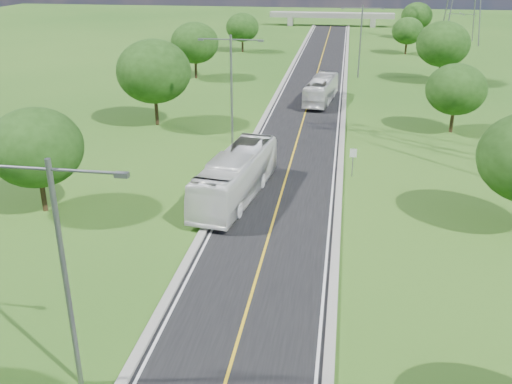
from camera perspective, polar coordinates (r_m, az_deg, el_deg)
ground at (r=67.79m, az=5.14°, el=8.50°), size 260.00×260.00×0.00m
road at (r=73.60m, az=5.49°, el=9.66°), size 8.00×150.00×0.06m
curb_left at (r=73.95m, az=2.16°, el=9.87°), size 0.50×150.00×0.22m
curb_right at (r=73.47m, az=8.84°, el=9.53°), size 0.50×150.00×0.22m
speed_limit_sign at (r=46.11m, az=9.68°, el=3.40°), size 0.55×0.09×2.40m
overpass at (r=146.33m, az=7.56°, el=17.06°), size 30.00×3.00×3.20m
streetlight_near_left at (r=22.99m, az=-18.78°, el=-6.40°), size 5.90×0.25×10.00m
streetlight_mid_left at (r=52.70m, az=-2.48°, el=11.05°), size 5.90×0.25×10.00m
streetlight_far_right at (r=84.28m, az=10.43°, el=15.16°), size 5.90×0.25×10.00m
tree_lb at (r=40.99m, az=-21.16°, el=4.17°), size 6.30×6.30×7.33m
tree_lc at (r=59.84m, az=-10.19°, el=11.79°), size 7.56×7.56×8.79m
tree_ld at (r=83.18m, az=-6.14°, el=14.61°), size 6.72×6.72×7.82m
tree_le at (r=105.97m, az=-1.37°, el=16.14°), size 5.88×5.88×6.84m
tree_rc at (r=59.86m, az=19.39°, el=9.65°), size 5.88×5.88×6.84m
tree_rd at (r=83.36m, az=18.21°, el=13.87°), size 7.14×7.14×8.30m
tree_re at (r=106.82m, az=14.92°, el=15.31°), size 5.46×5.46×6.35m
tree_rf at (r=126.90m, az=15.79°, el=16.59°), size 6.30×6.30×7.33m
bus_outbound at (r=69.53m, az=6.53°, el=10.11°), size 3.78×10.87×2.96m
bus_inbound at (r=41.26m, az=-2.03°, el=1.62°), size 4.56×12.56×3.42m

